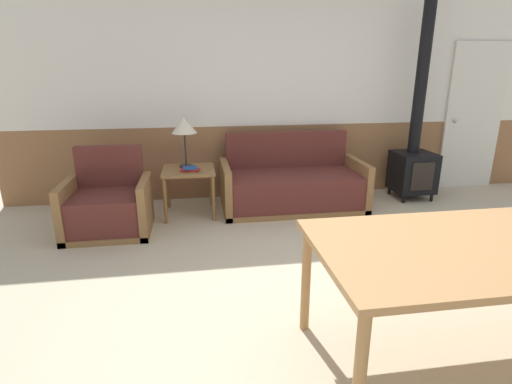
% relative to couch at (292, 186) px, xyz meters
% --- Properties ---
extents(ground_plane, '(16.00, 16.00, 0.00)m').
position_rel_couch_xyz_m(ground_plane, '(0.01, -2.06, -0.27)').
color(ground_plane, beige).
extents(wall_back, '(7.20, 0.06, 2.70)m').
position_rel_couch_xyz_m(wall_back, '(0.01, 0.57, 1.08)').
color(wall_back, '#8E603D').
rests_on(wall_back, ground_plane).
extents(couch, '(1.73, 0.85, 0.89)m').
position_rel_couch_xyz_m(couch, '(0.00, 0.00, 0.00)').
color(couch, olive).
rests_on(couch, ground_plane).
extents(armchair, '(0.86, 0.72, 0.87)m').
position_rel_couch_xyz_m(armchair, '(-2.10, -0.47, -0.00)').
color(armchair, olive).
rests_on(armchair, ground_plane).
extents(side_table, '(0.60, 0.60, 0.55)m').
position_rel_couch_xyz_m(side_table, '(-1.26, -0.05, 0.20)').
color(side_table, olive).
rests_on(side_table, ground_plane).
extents(table_lamp, '(0.29, 0.29, 0.58)m').
position_rel_couch_xyz_m(table_lamp, '(-1.28, 0.05, 0.76)').
color(table_lamp, '#262628').
rests_on(table_lamp, side_table).
extents(book_stack, '(0.23, 0.14, 0.05)m').
position_rel_couch_xyz_m(book_stack, '(-1.24, -0.16, 0.31)').
color(book_stack, '#B22823').
rests_on(book_stack, side_table).
extents(dining_table, '(2.04, 1.00, 0.76)m').
position_rel_couch_xyz_m(dining_table, '(0.47, -2.83, 0.43)').
color(dining_table, '#B27F4C').
rests_on(dining_table, ground_plane).
extents(wood_stove, '(0.49, 0.49, 2.55)m').
position_rel_couch_xyz_m(wood_stove, '(1.67, 0.13, 0.40)').
color(wood_stove, black).
rests_on(wood_stove, ground_plane).
extents(entry_door, '(0.85, 0.09, 2.01)m').
position_rel_couch_xyz_m(entry_door, '(2.73, 0.52, 0.74)').
color(entry_door, silver).
rests_on(entry_door, ground_plane).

